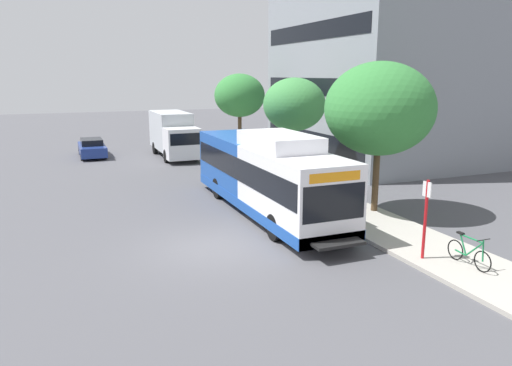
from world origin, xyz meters
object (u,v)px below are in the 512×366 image
object	(u,v)px
street_tree_mid_block	(294,105)
box_truck_background	(173,133)
street_tree_near_stop	(379,109)
street_tree_far_block	(240,96)
bicycle_parked	(469,253)
bus_stop_sign_pole	(426,213)
parked_car_far_lane	(92,148)
transit_bus	(266,175)

from	to	relation	value
street_tree_mid_block	box_truck_background	size ratio (longest dim) A/B	0.81
street_tree_near_stop	street_tree_far_block	size ratio (longest dim) A/B	1.08
bicycle_parked	street_tree_far_block	world-z (taller)	street_tree_far_block
bus_stop_sign_pole	street_tree_far_block	size ratio (longest dim) A/B	0.44
bicycle_parked	parked_car_far_lane	xyz separation A→B (m)	(-9.25, 27.03, 0.10)
street_tree_near_stop	street_tree_far_block	bearing A→B (deg)	90.04
transit_bus	box_truck_background	distance (m)	16.32
box_truck_background	street_tree_mid_block	bearing A→B (deg)	-66.12
street_tree_mid_block	street_tree_far_block	distance (m)	9.14
street_tree_far_block	parked_car_far_lane	world-z (taller)	street_tree_far_block
street_tree_mid_block	box_truck_background	xyz separation A→B (m)	(-4.63, 10.46, -2.56)
transit_bus	bicycle_parked	distance (m)	9.04
street_tree_mid_block	parked_car_far_lane	bearing A→B (deg)	128.54
street_tree_near_stop	parked_car_far_lane	world-z (taller)	street_tree_near_stop
bicycle_parked	parked_car_far_lane	bearing A→B (deg)	108.90
bus_stop_sign_pole	box_truck_background	world-z (taller)	box_truck_background
street_tree_near_stop	parked_car_far_lane	distance (m)	23.38
street_tree_near_stop	parked_car_far_lane	bearing A→B (deg)	116.62
street_tree_mid_block	street_tree_far_block	size ratio (longest dim) A/B	0.96
parked_car_far_lane	bus_stop_sign_pole	bearing A→B (deg)	-72.15
bus_stop_sign_pole	street_tree_near_stop	distance (m)	6.42
bicycle_parked	street_tree_far_block	bearing A→B (deg)	87.38
bicycle_parked	street_tree_far_block	distance (m)	23.68
transit_bus	street_tree_near_stop	distance (m)	5.56
box_truck_background	street_tree_far_block	bearing A→B (deg)	-15.62
street_tree_far_block	box_truck_background	size ratio (longest dim) A/B	0.84
transit_bus	bus_stop_sign_pole	distance (m)	7.69
bus_stop_sign_pole	bicycle_parked	bearing A→B (deg)	-49.70
street_tree_near_stop	parked_car_far_lane	xyz separation A→B (m)	(-10.33, 20.61, -3.90)
bus_stop_sign_pole	box_truck_background	size ratio (longest dim) A/B	0.37
bus_stop_sign_pole	bicycle_parked	xyz separation A→B (m)	(0.88, -1.04, -1.09)
bus_stop_sign_pole	street_tree_mid_block	bearing A→B (deg)	81.96
box_truck_background	bus_stop_sign_pole	bearing A→B (deg)	-83.30
bicycle_parked	street_tree_near_stop	size ratio (longest dim) A/B	0.28
transit_bus	street_tree_far_block	xyz separation A→B (m)	(4.36, 14.99, 2.75)
bicycle_parked	street_tree_mid_block	bearing A→B (deg)	86.08
bicycle_parked	street_tree_far_block	xyz separation A→B (m)	(1.07, 23.33, 3.90)
parked_car_far_lane	street_tree_far_block	bearing A→B (deg)	-19.72
street_tree_mid_block	transit_bus	bearing A→B (deg)	-126.13
street_tree_near_stop	transit_bus	bearing A→B (deg)	156.32
transit_bus	bus_stop_sign_pole	bearing A→B (deg)	-71.71
bicycle_parked	street_tree_near_stop	bearing A→B (deg)	80.48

